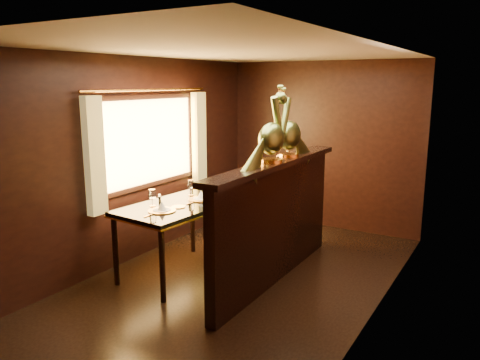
{
  "coord_description": "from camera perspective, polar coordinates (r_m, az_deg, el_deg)",
  "views": [
    {
      "loc": [
        2.53,
        -4.16,
        2.19
      ],
      "look_at": [
        -0.11,
        0.25,
        1.11
      ],
      "focal_mm": 35.0,
      "sensor_mm": 36.0,
      "label": 1
    }
  ],
  "objects": [
    {
      "name": "room_shell",
      "position": [
        4.97,
        -1.15,
        4.82
      ],
      "size": [
        3.04,
        5.04,
        2.52
      ],
      "color": "black",
      "rests_on": "ground"
    },
    {
      "name": "chair_right",
      "position": [
        6.08,
        4.48,
        -2.46
      ],
      "size": [
        0.55,
        0.57,
        1.33
      ],
      "rotation": [
        0.0,
        0.0,
        0.17
      ],
      "color": "black",
      "rests_on": "ground"
    },
    {
      "name": "chair_left",
      "position": [
        5.4,
        1.43,
        -4.92
      ],
      "size": [
        0.55,
        0.57,
        1.21
      ],
      "rotation": [
        0.0,
        0.0,
        -0.32
      ],
      "color": "black",
      "rests_on": "ground"
    },
    {
      "name": "dining_table",
      "position": [
        5.37,
        -7.5,
        -3.72
      ],
      "size": [
        0.97,
        1.47,
        1.03
      ],
      "rotation": [
        0.0,
        0.0,
        -0.08
      ],
      "color": "black",
      "rests_on": "ground"
    },
    {
      "name": "ground",
      "position": [
        5.34,
        -0.39,
        -12.35
      ],
      "size": [
        5.0,
        5.0,
        0.0
      ],
      "primitive_type": "plane",
      "color": "black",
      "rests_on": "ground"
    },
    {
      "name": "partition",
      "position": [
        5.19,
        4.36,
        -4.7
      ],
      "size": [
        0.26,
        2.7,
        1.36
      ],
      "color": "black",
      "rests_on": "ground"
    },
    {
      "name": "peacock_left",
      "position": [
        4.87,
        3.87,
        6.77
      ],
      "size": [
        0.25,
        0.67,
        0.8
      ],
      "primitive_type": null,
      "color": "#1B5133",
      "rests_on": "partition"
    },
    {
      "name": "peacock_right",
      "position": [
        5.27,
        6.07,
        6.97
      ],
      "size": [
        0.24,
        0.65,
        0.78
      ],
      "primitive_type": null,
      "color": "#1B5133",
      "rests_on": "partition"
    }
  ]
}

